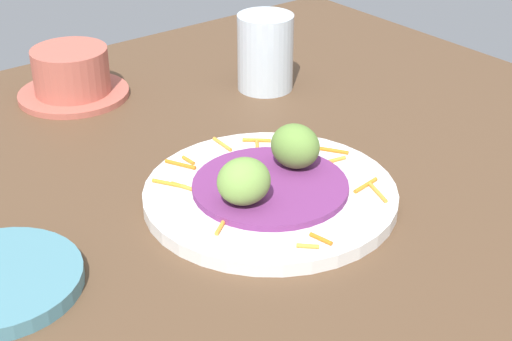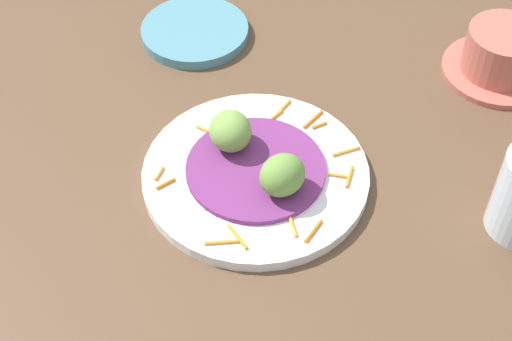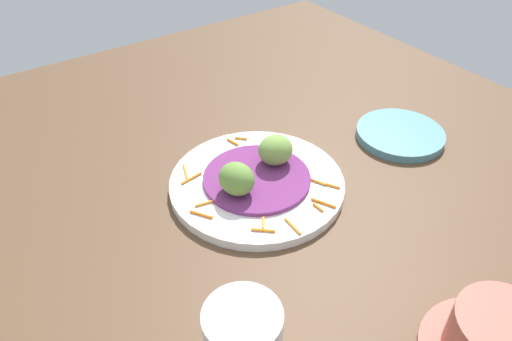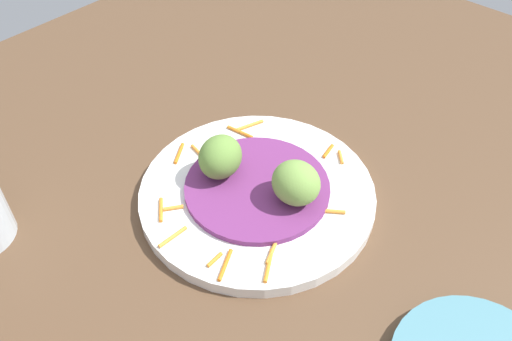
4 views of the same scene
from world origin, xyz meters
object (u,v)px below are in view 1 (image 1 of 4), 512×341
(guac_scoop_center, at_px, (244,181))
(guac_scoop_left, at_px, (295,146))
(main_plate, at_px, (270,195))
(terracotta_bowl, at_px, (72,76))
(water_glass, at_px, (265,52))

(guac_scoop_center, bearing_deg, guac_scoop_left, 106.04)
(main_plate, relative_size, terracotta_bowl, 1.79)
(main_plate, bearing_deg, terracotta_bowl, -173.93)
(water_glass, bearing_deg, guac_scoop_center, -42.09)
(water_glass, bearing_deg, guac_scoop_left, -31.67)
(main_plate, height_order, terracotta_bowl, terracotta_bowl)
(main_plate, xyz_separation_m, terracotta_bowl, (-0.36, -0.04, 0.02))
(guac_scoop_center, height_order, terracotta_bowl, same)
(guac_scoop_center, height_order, water_glass, water_glass)
(guac_scoop_center, xyz_separation_m, terracotta_bowl, (-0.37, 0.00, -0.01))
(water_glass, bearing_deg, terracotta_bowl, -121.17)
(guac_scoop_center, xyz_separation_m, water_glass, (-0.24, 0.22, 0.01))
(main_plate, distance_m, terracotta_bowl, 0.36)
(main_plate, bearing_deg, guac_scoop_left, 106.04)
(main_plate, distance_m, guac_scoop_center, 0.06)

